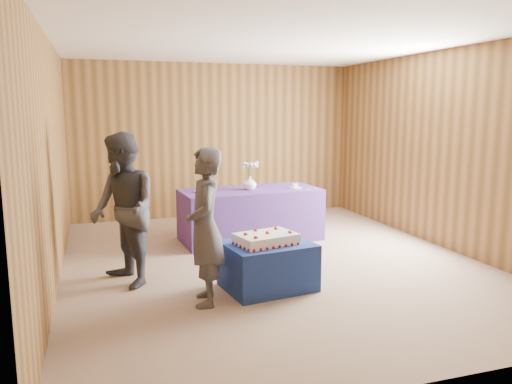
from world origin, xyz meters
name	(u,v)px	position (x,y,z in m)	size (l,w,h in m)	color
ground	(272,262)	(0.00, 0.00, 0.00)	(6.00, 6.00, 0.00)	#866C5C
room_shell	(272,117)	(0.00, 0.00, 1.80)	(5.04, 6.04, 2.72)	brown
cake_table	(268,266)	(-0.36, -0.87, 0.25)	(0.90, 0.70, 0.50)	navy
serving_table	(250,215)	(0.07, 1.13, 0.38)	(2.00, 0.90, 0.75)	#463085
sheet_cake	(266,239)	(-0.39, -0.90, 0.56)	(0.71, 0.56, 0.15)	white
vase	(250,183)	(0.06, 1.11, 0.85)	(0.19, 0.19, 0.20)	white
flower_spray	(250,165)	(0.06, 1.11, 1.11)	(0.25, 0.25, 0.19)	#396D2B
platter	(205,191)	(-0.61, 1.11, 0.76)	(0.32, 0.32, 0.02)	#5D4C98
plate	(295,188)	(0.74, 1.05, 0.76)	(0.19, 0.19, 0.01)	silver
cake_slice	(295,185)	(0.74, 1.05, 0.79)	(0.07, 0.07, 0.08)	white
knife	(304,190)	(0.80, 0.87, 0.75)	(0.26, 0.02, 0.00)	silver
guest_left	(205,227)	(-1.07, -1.07, 0.77)	(0.56, 0.37, 1.54)	#3C3E47
guest_right	(123,210)	(-1.79, -0.30, 0.83)	(0.81, 0.63, 1.67)	#353740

